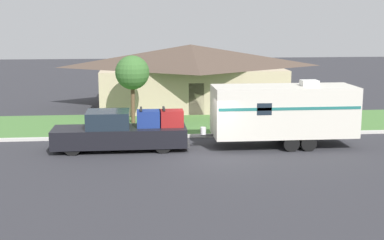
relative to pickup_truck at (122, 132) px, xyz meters
name	(u,v)px	position (x,y,z in m)	size (l,w,h in m)	color
ground_plane	(209,155)	(4.04, -1.31, -0.88)	(120.00, 120.00, 0.00)	#2D2D33
curb_strip	(200,136)	(4.04, 2.44, -0.81)	(80.00, 0.30, 0.14)	beige
lawn_strip	(193,123)	(4.04, 6.09, -0.87)	(80.00, 7.00, 0.03)	#477538
house_across_street	(191,74)	(4.54, 12.80, 1.39)	(13.45, 8.61, 4.38)	tan
pickup_truck	(122,132)	(0.00, 0.00, 0.00)	(6.45, 1.94, 2.02)	black
travel_trailer	(284,111)	(7.88, 0.00, 0.89)	(8.00, 2.47, 3.27)	black
mailbox	(170,117)	(2.49, 3.13, 0.13)	(0.48, 0.20, 1.31)	brown
tree_in_yard	(132,73)	(0.48, 6.58, 2.15)	(2.02, 2.02, 4.07)	brown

